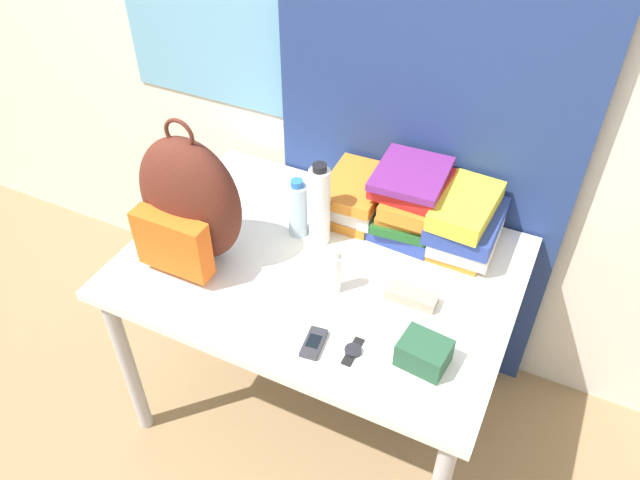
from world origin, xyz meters
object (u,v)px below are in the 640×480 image
book_stack_left (356,197)px  cell_phone (314,343)px  book_stack_center (411,202)px  camera_pouch (424,353)px  water_bottle (298,209)px  sunglasses_case (411,297)px  wristwatch (353,351)px  sunscreen_bottle (335,272)px  backpack (189,204)px  sports_bottle (320,206)px  book_stack_right (466,222)px

book_stack_left → cell_phone: book_stack_left is taller
book_stack_center → cell_phone: 0.59m
cell_phone → camera_pouch: size_ratio=0.79×
book_stack_center → water_bottle: size_ratio=1.31×
sunglasses_case → wristwatch: bearing=-107.3°
sunscreen_bottle → wristwatch: size_ratio=1.51×
book_stack_left → camera_pouch: size_ratio=2.04×
book_stack_center → wristwatch: size_ratio=2.71×
book_stack_center → water_bottle: bearing=-151.5°
wristwatch → book_stack_center: bearing=94.5°
sunscreen_bottle → cell_phone: bearing=-79.7°
cell_phone → backpack: bearing=161.5°
sunglasses_case → wristwatch: (-0.08, -0.25, -0.01)m
cell_phone → sunglasses_case: (0.18, 0.27, 0.01)m
book_stack_left → sunscreen_bottle: (0.09, -0.36, -0.00)m
sunglasses_case → sunscreen_bottle: bearing=-165.9°
backpack → sports_bottle: size_ratio=1.65×
backpack → water_bottle: backpack is taller
sports_bottle → sunglasses_case: sports_bottle is taller
cell_phone → sunscreen_bottle: bearing=100.3°
book_stack_center → sunglasses_case: 0.34m
water_bottle → sunglasses_case: water_bottle is taller
water_bottle → sunscreen_bottle: size_ratio=1.37×
sunscreen_bottle → book_stack_left: bearing=103.7°
sunglasses_case → book_stack_right: bearing=78.2°
sports_bottle → cell_phone: (0.18, -0.40, -0.13)m
camera_pouch → wristwatch: camera_pouch is taller
sports_bottle → backpack: bearing=-143.6°
sunscreen_bottle → camera_pouch: size_ratio=1.11×
sunscreen_bottle → camera_pouch: sunscreen_bottle is taller
camera_pouch → sports_bottle: bearing=144.9°
book_stack_center → book_stack_right: bearing=0.8°
book_stack_center → wristwatch: bearing=-85.5°
cell_phone → wristwatch: (0.11, 0.02, -0.00)m
book_stack_right → sports_bottle: size_ratio=0.98×
wristwatch → book_stack_left: bearing=112.9°
sunglasses_case → book_stack_left: bearing=135.7°
book_stack_left → wristwatch: (0.23, -0.55, -0.07)m
backpack → wristwatch: (0.60, -0.14, -0.20)m
water_bottle → book_stack_center: bearing=28.5°
backpack → cell_phone: bearing=-18.5°
sunglasses_case → book_stack_center: bearing=111.7°
book_stack_center → wristwatch: 0.56m
water_bottle → book_stack_right: bearing=19.2°
backpack → sports_bottle: backpack is taller
backpack → book_stack_center: 0.69m
book_stack_right → sunscreen_bottle: book_stack_right is taller
backpack → water_bottle: (0.24, 0.24, -0.10)m
cell_phone → book_stack_right: bearing=66.9°
water_bottle → sports_bottle: (0.08, -0.00, 0.04)m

